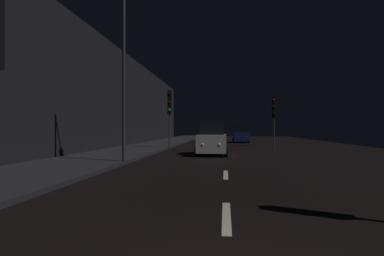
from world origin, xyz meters
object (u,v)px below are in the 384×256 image
object	(u,v)px
traffic_light_far_left	(170,107)
car_distant_taillights	(241,135)
traffic_light_far_right	(274,110)
streetlamp_overhead	(133,49)
car_approaching_headlights	(212,140)

from	to	relation	value
traffic_light_far_left	car_distant_taillights	xyz separation A→B (m)	(6.23, 12.82, -2.48)
traffic_light_far_right	streetlamp_overhead	distance (m)	18.16
traffic_light_far_right	streetlamp_overhead	bearing A→B (deg)	-16.74
traffic_light_far_left	streetlamp_overhead	xyz separation A→B (m)	(0.22, -11.09, 1.90)
traffic_light_far_left	car_distant_taillights	size ratio (longest dim) A/B	1.19
car_approaching_headlights	car_distant_taillights	size ratio (longest dim) A/B	1.04
traffic_light_far_left	car_distant_taillights	bearing A→B (deg)	151.95
traffic_light_far_right	streetlamp_overhead	size ratio (longest dim) A/B	0.56
car_approaching_headlights	streetlamp_overhead	bearing A→B (deg)	-29.94
streetlamp_overhead	car_approaching_headlights	world-z (taller)	streetlamp_overhead
streetlamp_overhead	car_approaching_headlights	distance (m)	8.08
traffic_light_far_right	car_distant_taillights	bearing A→B (deg)	-150.03
traffic_light_far_right	car_distant_taillights	size ratio (longest dim) A/B	1.16
traffic_light_far_left	traffic_light_far_right	world-z (taller)	traffic_light_far_left
traffic_light_far_left	traffic_light_far_right	xyz separation A→B (m)	(8.87, 4.75, -0.09)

